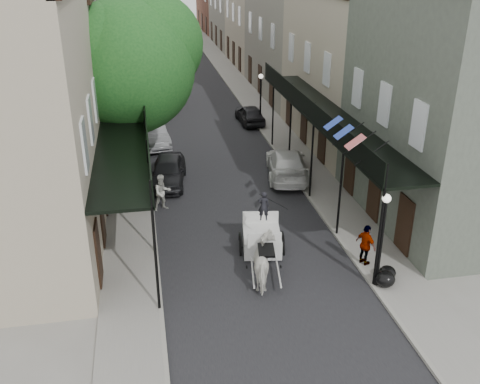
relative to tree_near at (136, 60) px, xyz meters
name	(u,v)px	position (x,y,z in m)	size (l,w,h in m)	color
ground	(258,269)	(4.20, -10.18, -6.49)	(140.00, 140.00, 0.00)	gray
road	(200,123)	(4.20, 9.82, -6.48)	(8.00, 90.00, 0.01)	black
sidewalk_left	(130,126)	(-0.80, 9.82, -6.43)	(2.20, 90.00, 0.12)	gray
sidewalk_right	(266,118)	(9.20, 9.82, -6.43)	(2.20, 90.00, 0.12)	gray
building_row_left	(81,33)	(-4.40, 19.82, -1.24)	(5.00, 80.00, 10.50)	#A29681
building_row_right	(281,28)	(12.80, 19.82, -1.24)	(5.00, 80.00, 10.50)	gray
gallery_left	(128,126)	(-0.59, -3.20, -2.44)	(2.20, 18.05, 4.88)	black
gallery_right	(323,115)	(8.99, -3.20, -2.44)	(2.20, 18.05, 4.88)	black
tree_near	(136,60)	(0.00, 0.00, 0.00)	(7.31, 6.80, 9.63)	#382619
tree_far	(134,34)	(-0.05, 14.00, -0.65)	(6.45, 6.00, 8.61)	#382619
lamppost_right_near	(382,239)	(8.30, -12.18, -4.44)	(0.32, 0.32, 3.71)	black
lamppost_left	(146,172)	(0.10, -4.18, -4.44)	(0.32, 0.32, 3.71)	black
lamppost_right_far	(261,99)	(8.30, 7.82, -4.44)	(0.32, 0.32, 3.71)	black
horse	(266,262)	(4.27, -11.18, -5.58)	(0.97, 2.14, 1.81)	silver
carriage	(261,221)	(4.70, -8.40, -5.31)	(2.09, 2.86, 3.02)	black
pedestrian_walking	(162,193)	(0.78, -4.12, -5.58)	(0.89, 0.69, 1.82)	#AEAFA5
pedestrian_sidewalk_left	(140,110)	(0.00, 10.21, -5.40)	(1.26, 0.72, 1.94)	gray
pedestrian_sidewalk_right	(366,245)	(8.40, -10.77, -5.51)	(1.00, 0.42, 1.71)	gray
car_left_near	(168,171)	(1.24, -1.01, -5.74)	(1.76, 4.37, 1.49)	black
car_left_mid	(151,133)	(0.60, 5.59, -5.70)	(1.67, 4.80, 1.58)	gray
car_left_far	(145,77)	(0.60, 22.74, -5.81)	(2.27, 4.91, 1.37)	black
car_right_near	(287,164)	(7.78, -1.18, -5.73)	(2.12, 5.21, 1.51)	silver
car_right_far	(250,114)	(7.80, 9.03, -5.82)	(1.59, 3.95, 1.35)	black
trash_bags	(386,276)	(8.66, -12.20, -6.08)	(0.99, 1.14, 0.62)	black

